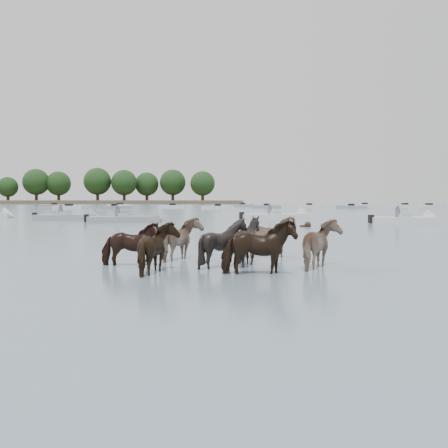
{
  "coord_description": "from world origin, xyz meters",
  "views": [
    {
      "loc": [
        1.98,
        -14.24,
        1.87
      ],
      "look_at": [
        2.21,
        0.48,
        1.1
      ],
      "focal_mm": 40.33,
      "sensor_mm": 36.0,
      "label": 1
    }
  ],
  "objects": [
    {
      "name": "treeline",
      "position": [
        -68.88,
        152.77,
        6.72
      ],
      "size": [
        146.77,
        19.68,
        11.76
      ],
      "color": "#382619",
      "rests_on": "ground"
    },
    {
      "name": "distant_flotilla",
      "position": [
        -0.59,
        77.67,
        0.26
      ],
      "size": [
        104.93,
        29.88,
        0.93
      ],
      "color": "gray",
      "rests_on": "ground"
    },
    {
      "name": "swimming_pony",
      "position": [
        7.83,
        18.0,
        0.1
      ],
      "size": [
        0.72,
        0.44,
        0.44
      ],
      "color": "black",
      "rests_on": "ground"
    },
    {
      "name": "pony_herd",
      "position": [
        2.31,
        -0.54,
        0.57
      ],
      "size": [
        6.7,
        4.49,
        1.53
      ],
      "color": "black",
      "rests_on": "ground"
    },
    {
      "name": "motorboat_b",
      "position": [
        -4.3,
        23.86,
        0.22
      ],
      "size": [
        5.98,
        3.01,
        1.92
      ],
      "rotation": [
        0.0,
        0.0,
        0.26
      ],
      "color": "gray",
      "rests_on": "ground"
    },
    {
      "name": "motorboat_a",
      "position": [
        -9.74,
        27.59,
        0.23
      ],
      "size": [
        5.65,
        2.0,
        1.92
      ],
      "rotation": [
        0.0,
        0.0,
        0.07
      ],
      "color": "gray",
      "rests_on": "ground"
    },
    {
      "name": "motorboat_d",
      "position": [
        16.28,
        22.08,
        0.23
      ],
      "size": [
        5.62,
        2.33,
        1.92
      ],
      "rotation": [
        0.0,
        0.0,
        0.14
      ],
      "color": "silver",
      "rests_on": "ground"
    },
    {
      "name": "motorboat_c",
      "position": [
        7.83,
        30.04,
        0.22
      ],
      "size": [
        6.84,
        4.0,
        1.92
      ],
      "rotation": [
        0.0,
        0.0,
        0.38
      ],
      "color": "silver",
      "rests_on": "ground"
    },
    {
      "name": "ground",
      "position": [
        0.0,
        0.0,
        0.0
      ],
      "size": [
        400.0,
        400.0,
        0.0
      ],
      "primitive_type": "plane",
      "color": "#4A5B6A",
      "rests_on": "ground"
    }
  ]
}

